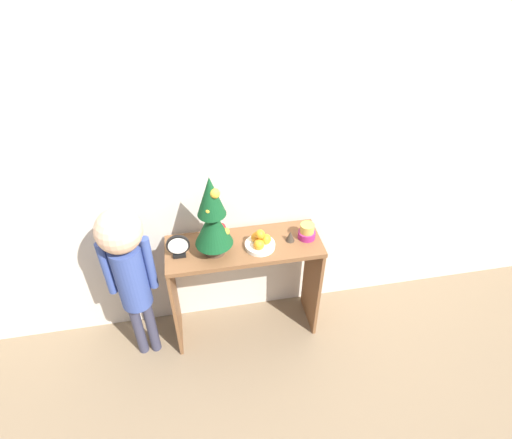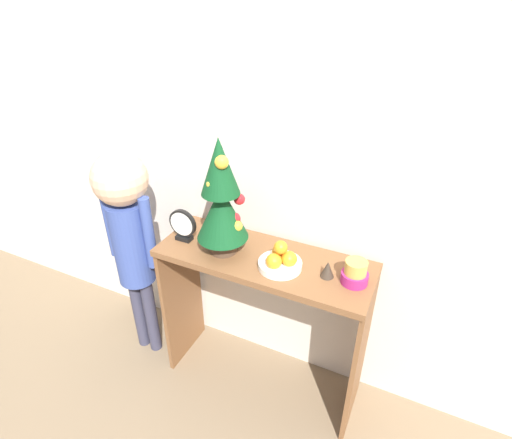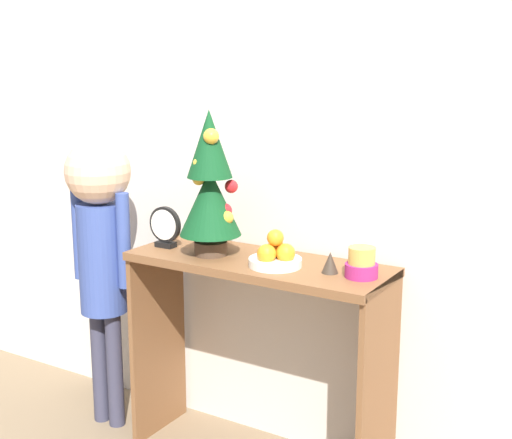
# 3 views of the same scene
# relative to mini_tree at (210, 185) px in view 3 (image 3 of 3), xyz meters

# --- Properties ---
(back_wall) EXTENTS (7.00, 0.05, 2.50)m
(back_wall) POSITION_rel_mini_tree_xyz_m (0.18, 0.25, 0.22)
(back_wall) COLOR beige
(back_wall) RESTS_ON ground_plane
(console_table) EXTENTS (0.94, 0.34, 0.77)m
(console_table) POSITION_rel_mini_tree_xyz_m (0.18, 0.03, -0.46)
(console_table) COLOR brown
(console_table) RESTS_ON ground_plane
(mini_tree) EXTENTS (0.22, 0.22, 0.52)m
(mini_tree) POSITION_rel_mini_tree_xyz_m (0.00, 0.00, 0.00)
(mini_tree) COLOR #4C3828
(mini_tree) RESTS_ON console_table
(fruit_bowl) EXTENTS (0.18, 0.18, 0.13)m
(fruit_bowl) POSITION_rel_mini_tree_xyz_m (0.27, -0.00, -0.22)
(fruit_bowl) COLOR silver
(fruit_bowl) RESTS_ON console_table
(singing_bowl) EXTENTS (0.11, 0.11, 0.10)m
(singing_bowl) POSITION_rel_mini_tree_xyz_m (0.56, 0.03, -0.21)
(singing_bowl) COLOR #9E2366
(singing_bowl) RESTS_ON console_table
(desk_clock) EXTENTS (0.13, 0.04, 0.15)m
(desk_clock) POSITION_rel_mini_tree_xyz_m (-0.21, 0.00, -0.18)
(desk_clock) COLOR black
(desk_clock) RESTS_ON console_table
(figurine) EXTENTS (0.06, 0.06, 0.07)m
(figurine) POSITION_rel_mini_tree_xyz_m (0.46, 0.02, -0.22)
(figurine) COLOR #382D23
(figurine) RESTS_ON console_table
(child_figure) EXTENTS (0.29, 0.25, 1.16)m
(child_figure) POSITION_rel_mini_tree_xyz_m (-0.49, -0.04, -0.23)
(child_figure) COLOR #38384C
(child_figure) RESTS_ON ground_plane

